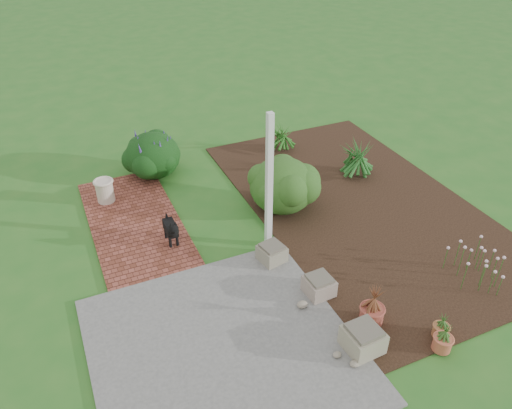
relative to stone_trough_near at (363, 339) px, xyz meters
name	(u,v)px	position (x,y,z in m)	size (l,w,h in m)	color
ground	(255,252)	(-0.48, 2.52, -0.20)	(80.00, 80.00, 0.00)	#286921
concrete_patio	(224,348)	(-1.73, 0.77, -0.18)	(3.50, 3.50, 0.04)	#605F5D
brick_path	(134,221)	(-2.18, 4.27, -0.18)	(1.60, 3.50, 0.04)	brown
garden_bed	(360,205)	(2.02, 3.02, -0.19)	(4.00, 7.00, 0.03)	black
veranda_post	(269,184)	(-0.18, 2.62, 1.05)	(0.10, 0.10, 2.50)	white
stone_trough_near	(363,339)	(0.00, 0.00, 0.00)	(0.48, 0.48, 0.32)	gray
stone_trough_mid	(319,286)	(0.00, 1.18, -0.02)	(0.41, 0.41, 0.27)	#786759
stone_trough_far	(272,253)	(-0.32, 2.19, -0.03)	(0.40, 0.40, 0.27)	gray
black_dog	(171,229)	(-1.71, 3.31, 0.15)	(0.18, 0.61, 0.53)	black
cream_ceramic_urn	(105,191)	(-2.53, 5.17, 0.06)	(0.34, 0.34, 0.45)	beige
evergreen_shrub	(282,184)	(0.55, 3.55, 0.36)	(1.25, 1.25, 1.06)	#0E360F
agapanthus_clump_back	(357,155)	(2.57, 4.07, 0.29)	(1.02, 1.02, 0.92)	#123810
agapanthus_clump_front	(281,135)	(1.61, 5.76, 0.21)	(0.86, 0.86, 0.76)	#0F3809
pink_flower_patch	(479,265)	(2.46, 0.43, 0.14)	(0.96, 0.96, 0.61)	#113D0F
terracotta_pot_bronze	(371,315)	(0.39, 0.35, -0.03)	(0.34, 0.34, 0.28)	#984133
terracotta_pot_small_left	(441,331)	(1.14, -0.26, -0.08)	(0.22, 0.22, 0.18)	#9E5E35
terracotta_pot_small_right	(442,343)	(0.99, -0.46, -0.06)	(0.26, 0.26, 0.22)	#B95B3E
purple_flowering_bush	(153,154)	(-1.37, 5.87, 0.29)	(1.16, 1.16, 0.98)	black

